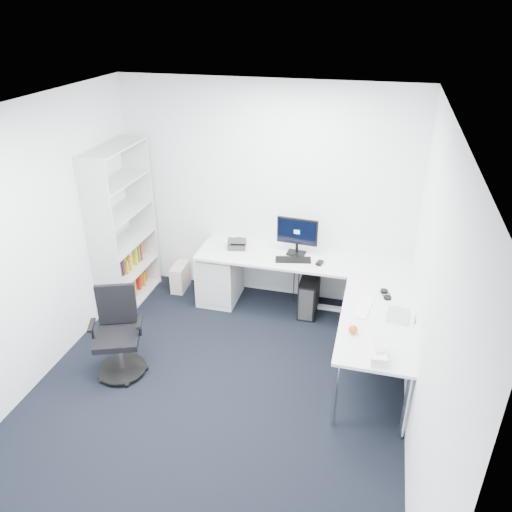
% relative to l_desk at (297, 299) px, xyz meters
% --- Properties ---
extents(ground, '(4.20, 4.20, 0.00)m').
position_rel_l_desk_xyz_m(ground, '(-0.55, -1.40, -0.37)').
color(ground, black).
extents(ceiling, '(4.20, 4.20, 0.00)m').
position_rel_l_desk_xyz_m(ceiling, '(-0.55, -1.40, 2.33)').
color(ceiling, white).
extents(wall_back, '(3.60, 0.02, 2.70)m').
position_rel_l_desk_xyz_m(wall_back, '(-0.55, 0.70, 0.98)').
color(wall_back, white).
rests_on(wall_back, ground).
extents(wall_front, '(3.60, 0.02, 2.70)m').
position_rel_l_desk_xyz_m(wall_front, '(-0.55, -3.50, 0.98)').
color(wall_front, white).
rests_on(wall_front, ground).
extents(wall_left, '(0.02, 4.20, 2.70)m').
position_rel_l_desk_xyz_m(wall_left, '(-2.35, -1.40, 0.98)').
color(wall_left, white).
rests_on(wall_left, ground).
extents(wall_right, '(0.02, 4.20, 2.70)m').
position_rel_l_desk_xyz_m(wall_right, '(1.25, -1.40, 0.98)').
color(wall_right, white).
rests_on(wall_right, ground).
extents(l_desk, '(2.52, 1.41, 0.74)m').
position_rel_l_desk_xyz_m(l_desk, '(0.00, 0.00, 0.00)').
color(l_desk, silver).
rests_on(l_desk, ground).
extents(drawer_pedestal, '(0.47, 0.58, 0.72)m').
position_rel_l_desk_xyz_m(drawer_pedestal, '(-1.06, 0.35, -0.01)').
color(drawer_pedestal, silver).
rests_on(drawer_pedestal, ground).
extents(bookshelf, '(0.39, 1.00, 2.01)m').
position_rel_l_desk_xyz_m(bookshelf, '(-2.17, 0.05, 0.64)').
color(bookshelf, silver).
rests_on(bookshelf, ground).
extents(task_chair, '(0.68, 0.68, 0.93)m').
position_rel_l_desk_xyz_m(task_chair, '(-1.60, -1.29, 0.10)').
color(task_chair, black).
rests_on(task_chair, ground).
extents(black_pc_tower, '(0.22, 0.48, 0.47)m').
position_rel_l_desk_xyz_m(black_pc_tower, '(0.09, 0.33, -0.13)').
color(black_pc_tower, black).
rests_on(black_pc_tower, ground).
extents(beige_pc_tower, '(0.18, 0.37, 0.35)m').
position_rel_l_desk_xyz_m(beige_pc_tower, '(-1.65, 0.46, -0.19)').
color(beige_pc_tower, beige).
rests_on(beige_pc_tower, ground).
extents(power_strip, '(0.38, 0.07, 0.04)m').
position_rel_l_desk_xyz_m(power_strip, '(0.32, 0.43, -0.35)').
color(power_strip, white).
rests_on(power_strip, ground).
extents(monitor, '(0.50, 0.19, 0.47)m').
position_rel_l_desk_xyz_m(monitor, '(-0.10, 0.41, 0.60)').
color(monitor, black).
rests_on(monitor, l_desk).
extents(black_keyboard, '(0.44, 0.23, 0.02)m').
position_rel_l_desk_xyz_m(black_keyboard, '(-0.10, 0.24, 0.38)').
color(black_keyboard, black).
rests_on(black_keyboard, l_desk).
extents(mouse, '(0.09, 0.12, 0.03)m').
position_rel_l_desk_xyz_m(mouse, '(0.21, 0.22, 0.38)').
color(mouse, black).
rests_on(mouse, l_desk).
extents(desk_phone, '(0.25, 0.25, 0.15)m').
position_rel_l_desk_xyz_m(desk_phone, '(-0.84, 0.41, 0.44)').
color(desk_phone, '#2D2D30').
rests_on(desk_phone, l_desk).
extents(laptop, '(0.33, 0.32, 0.21)m').
position_rel_l_desk_xyz_m(laptop, '(1.09, -0.64, 0.48)').
color(laptop, silver).
rests_on(laptop, l_desk).
extents(white_keyboard, '(0.19, 0.44, 0.01)m').
position_rel_l_desk_xyz_m(white_keyboard, '(0.77, -0.58, 0.38)').
color(white_keyboard, white).
rests_on(white_keyboard, l_desk).
extents(headphones, '(0.17, 0.21, 0.05)m').
position_rel_l_desk_xyz_m(headphones, '(0.97, -0.29, 0.39)').
color(headphones, black).
rests_on(headphones, l_desk).
extents(orange_fruit, '(0.08, 0.08, 0.08)m').
position_rel_l_desk_xyz_m(orange_fruit, '(0.69, -1.03, 0.41)').
color(orange_fruit, '#D05512').
rests_on(orange_fruit, l_desk).
extents(tissue_box, '(0.16, 0.27, 0.09)m').
position_rel_l_desk_xyz_m(tissue_box, '(0.93, -1.35, 0.41)').
color(tissue_box, white).
rests_on(tissue_box, l_desk).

